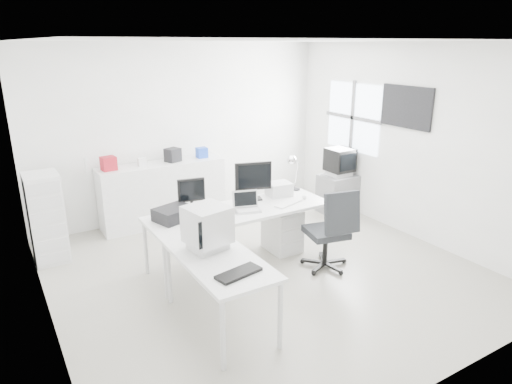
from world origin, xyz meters
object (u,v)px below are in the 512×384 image
main_desk (240,236)px  inkjet_printer (174,214)px  tv_cabinet (338,194)px  laptop (247,204)px  sideboard (163,193)px  lcd_monitor_small (191,195)px  office_chair (326,228)px  side_desk (220,291)px  drawer_pedestal (282,230)px  lcd_monitor_large (253,181)px  crt_monitor (207,227)px  crt_tv (340,162)px  filing_cabinet (46,218)px  laser_printer (279,189)px

main_desk → inkjet_printer: inkjet_printer is taller
inkjet_printer → tv_cabinet: (3.22, 0.72, -0.50)m
laptop → sideboard: 2.06m
lcd_monitor_small → office_chair: 1.75m
side_desk → drawer_pedestal: 1.93m
laptop → tv_cabinet: size_ratio=0.46×
sideboard → side_desk: bearing=-99.5°
lcd_monitor_large → tv_cabinet: (2.02, 0.57, -0.68)m
crt_monitor → office_chair: bearing=-4.6°
lcd_monitor_small → crt_monitor: crt_monitor is taller
side_desk → office_chair: size_ratio=1.30×
lcd_monitor_large → tv_cabinet: size_ratio=0.80×
lcd_monitor_small → sideboard: 1.72m
side_desk → crt_tv: 3.79m
side_desk → crt_monitor: crt_monitor is taller
crt_tv → sideboard: size_ratio=0.25×
lcd_monitor_small → office_chair: (1.43, -0.92, -0.42)m
office_chair → crt_tv: crt_tv is taller
inkjet_printer → lcd_monitor_small: lcd_monitor_small is taller
crt_monitor → office_chair: size_ratio=0.44×
laptop → filing_cabinet: filing_cabinet is taller
office_chair → tv_cabinet: office_chair is taller
tv_cabinet → side_desk: bearing=-149.2°
crt_monitor → filing_cabinet: (-1.28, 2.24, -0.39)m
filing_cabinet → laser_printer: bearing=-22.1°
drawer_pedestal → laptop: (-0.65, -0.15, 0.55)m
side_desk → laser_printer: (1.60, 1.32, 0.47)m
main_desk → lcd_monitor_large: 0.77m
inkjet_printer → crt_monitor: bearing=-107.1°
main_desk → office_chair: size_ratio=2.22×
main_desk → sideboard: bearing=100.4°
laptop → sideboard: (-0.40, 1.99, -0.35)m
main_desk → crt_tv: bearing=19.1°
drawer_pedestal → filing_cabinet: 3.14m
tv_cabinet → crt_tv: (0.00, 0.00, 0.55)m
inkjet_printer → laptop: laptop is taller
sideboard → drawer_pedestal: bearing=-60.4°
side_desk → inkjet_printer: (0.00, 1.20, 0.45)m
crt_monitor → sideboard: crt_monitor is taller
main_desk → lcd_monitor_small: size_ratio=5.61×
side_desk → crt_tv: (3.22, 1.92, 0.50)m
sideboard → lcd_monitor_small: bearing=-97.0°
main_desk → filing_cabinet: bearing=146.9°
main_desk → sideboard: (-0.35, 1.89, 0.12)m
drawer_pedestal → filing_cabinet: filing_cabinet is taller
lcd_monitor_small → crt_monitor: 1.14m
side_desk → office_chair: bearing=14.0°
main_desk → crt_tv: crt_tv is taller
sideboard → filing_cabinet: bearing=-164.1°
sideboard → crt_tv: bearing=-21.5°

